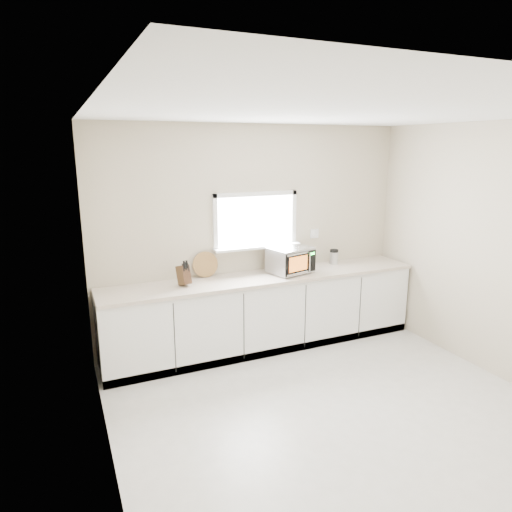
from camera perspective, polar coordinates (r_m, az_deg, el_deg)
ground at (r=4.52m, az=10.70°, el=-19.30°), size 4.00×4.00×0.00m
back_wall at (r=5.66m, az=-0.12°, el=2.61°), size 4.00×0.17×2.70m
cabinets at (r=5.65m, az=1.09°, el=-7.15°), size 3.92×0.60×0.88m
countertop at (r=5.49m, az=1.16°, el=-2.69°), size 3.92×0.64×0.04m
microwave at (r=5.59m, az=4.34°, el=-0.46°), size 0.57×0.50×0.32m
knife_block at (r=5.14m, az=-9.02°, el=-2.30°), size 0.15×0.22×0.30m
cutting_board at (r=5.44m, az=-6.36°, el=-1.05°), size 0.31×0.07×0.30m
coffee_grinder at (r=6.11m, az=9.71°, el=-0.07°), size 0.14×0.14×0.20m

